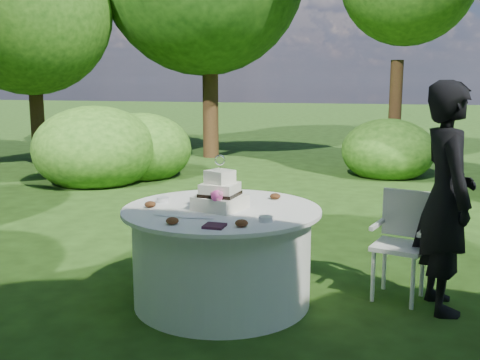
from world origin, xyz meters
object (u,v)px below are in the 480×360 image
napkins (215,226)px  cake (220,195)px  chair (402,236)px  table (222,255)px  guest (446,198)px

napkins → cake: bearing=103.8°
chair → cake: bearing=-158.3°
table → chair: chair is taller
guest → cake: bearing=89.1°
guest → cake: guest is taller
guest → table: size_ratio=1.13×
table → cake: (0.00, -0.04, 0.50)m
napkins → chair: (1.24, 1.08, -0.26)m
chair → napkins: bearing=-139.2°
napkins → chair: 1.67m
napkins → chair: size_ratio=0.16×
cake → chair: (1.37, 0.55, -0.37)m
napkins → cake: 0.55m
guest → cake: size_ratio=4.07×
guest → chair: guest is taller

